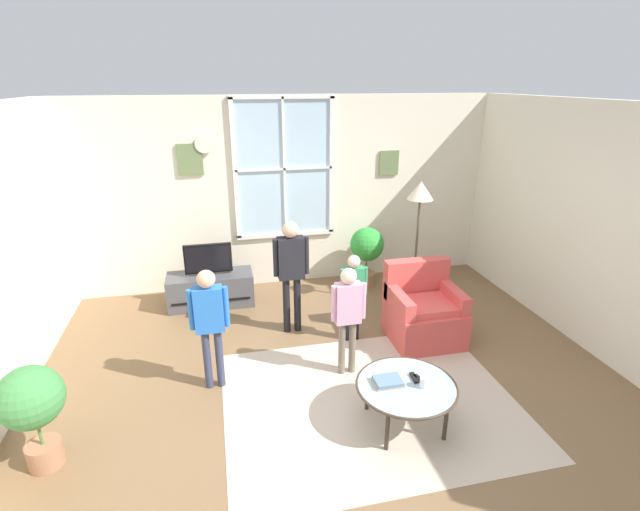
{
  "coord_description": "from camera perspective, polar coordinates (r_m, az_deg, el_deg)",
  "views": [
    {
      "loc": [
        -0.98,
        -3.53,
        2.81
      ],
      "look_at": [
        0.03,
        0.94,
        1.07
      ],
      "focal_mm": 26.3,
      "sensor_mm": 36.0,
      "label": 1
    }
  ],
  "objects": [
    {
      "name": "ground_plane",
      "position": [
        4.63,
        2.31,
        -16.88
      ],
      "size": [
        6.35,
        6.17,
        0.02
      ],
      "primitive_type": "cube",
      "color": "brown"
    },
    {
      "name": "back_wall",
      "position": [
        6.61,
        -3.96,
        7.73
      ],
      "size": [
        5.75,
        0.17,
        2.62
      ],
      "color": "silver",
      "rests_on": "ground_plane"
    },
    {
      "name": "side_wall_right",
      "position": [
        5.48,
        33.71,
        1.25
      ],
      "size": [
        0.12,
        5.57,
        2.62
      ],
      "color": "silver",
      "rests_on": "ground_plane"
    },
    {
      "name": "area_rug",
      "position": [
        4.58,
        6.05,
        -17.21
      ],
      "size": [
        2.66,
        2.15,
        0.01
      ],
      "primitive_type": "cube",
      "color": "#C6B29E",
      "rests_on": "ground_plane"
    },
    {
      "name": "tv_stand",
      "position": [
        6.33,
        -13.14,
        -4.04
      ],
      "size": [
        1.1,
        0.45,
        0.43
      ],
      "color": "#4C4C51",
      "rests_on": "ground_plane"
    },
    {
      "name": "television",
      "position": [
        6.16,
        -13.46,
        -0.39
      ],
      "size": [
        0.6,
        0.08,
        0.42
      ],
      "color": "#4C4C4C",
      "rests_on": "tv_stand"
    },
    {
      "name": "armchair",
      "position": [
        5.48,
        12.45,
        -6.75
      ],
      "size": [
        0.76,
        0.74,
        0.87
      ],
      "color": "#D14C47",
      "rests_on": "ground_plane"
    },
    {
      "name": "coffee_table",
      "position": [
        4.16,
        10.45,
        -15.46
      ],
      "size": [
        0.86,
        0.86,
        0.41
      ],
      "color": "#99B2B7",
      "rests_on": "ground_plane"
    },
    {
      "name": "book_stack",
      "position": [
        4.12,
        8.27,
        -14.92
      ],
      "size": [
        0.25,
        0.18,
        0.05
      ],
      "color": "tan",
      "rests_on": "coffee_table"
    },
    {
      "name": "cup",
      "position": [
        4.12,
        12.53,
        -14.82
      ],
      "size": [
        0.07,
        0.07,
        0.1
      ],
      "primitive_type": "cylinder",
      "color": "white",
      "rests_on": "coffee_table"
    },
    {
      "name": "remote_near_books",
      "position": [
        4.22,
        11.38,
        -14.37
      ],
      "size": [
        0.05,
        0.14,
        0.02
      ],
      "primitive_type": "cube",
      "rotation": [
        0.0,
        0.0,
        -0.07
      ],
      "color": "black",
      "rests_on": "coffee_table"
    },
    {
      "name": "remote_near_cup",
      "position": [
        4.21,
        12.06,
        -14.54
      ],
      "size": [
        0.08,
        0.15,
        0.02
      ],
      "primitive_type": "cube",
      "rotation": [
        0.0,
        0.0,
        0.31
      ],
      "color": "black",
      "rests_on": "coffee_table"
    },
    {
      "name": "person_black_shirt",
      "position": [
        5.29,
        -3.54,
        -1.09
      ],
      "size": [
        0.41,
        0.18,
        1.35
      ],
      "color": "black",
      "rests_on": "ground_plane"
    },
    {
      "name": "person_green_shirt",
      "position": [
        5.19,
        4.06,
        -3.96
      ],
      "size": [
        0.31,
        0.14,
        1.03
      ],
      "color": "black",
      "rests_on": "ground_plane"
    },
    {
      "name": "person_pink_shirt",
      "position": [
        4.57,
        3.42,
        -6.54
      ],
      "size": [
        0.35,
        0.16,
        1.15
      ],
      "color": "#726656",
      "rests_on": "ground_plane"
    },
    {
      "name": "person_blue_shirt",
      "position": [
        4.46,
        -13.31,
        -7.2
      ],
      "size": [
        0.37,
        0.17,
        1.22
      ],
      "color": "#333851",
      "rests_on": "ground_plane"
    },
    {
      "name": "potted_plant_by_window",
      "position": [
        6.66,
        5.73,
        0.9
      ],
      "size": [
        0.48,
        0.48,
        0.86
      ],
      "color": "#9E6B4C",
      "rests_on": "ground_plane"
    },
    {
      "name": "potted_plant_corner",
      "position": [
        4.19,
        -31.62,
        -15.15
      ],
      "size": [
        0.47,
        0.47,
        0.86
      ],
      "color": "#9E6B4C",
      "rests_on": "ground_plane"
    },
    {
      "name": "floor_lamp",
      "position": [
        5.88,
        12.03,
        6.24
      ],
      "size": [
        0.32,
        0.32,
        1.65
      ],
      "color": "black",
      "rests_on": "ground_plane"
    }
  ]
}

